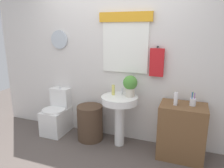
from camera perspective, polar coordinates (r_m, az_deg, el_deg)
back_wall at (r=3.38m, az=0.88°, el=6.93°), size 4.40×0.18×2.60m
toilet at (r=3.85m, az=-14.37°, el=-8.17°), size 0.38×0.51×0.77m
laundry_hamper at (r=3.52m, az=-5.87°, el=-10.22°), size 0.41×0.41×0.56m
pedestal_sink at (r=3.22m, az=2.04°, el=-6.48°), size 0.54×0.54×0.78m
faucet at (r=3.25m, az=2.75°, el=-1.92°), size 0.03×0.03×0.10m
wooden_cabinet at (r=3.16m, az=18.06°, el=-11.90°), size 0.61×0.44×0.77m
soap_bottle at (r=3.22m, az=0.34°, el=-1.58°), size 0.05×0.05×0.15m
potted_plant at (r=3.12m, az=4.88°, el=-0.13°), size 0.21×0.21×0.32m
lotion_bottle at (r=2.95m, az=16.65°, el=-3.81°), size 0.05×0.05×0.18m
toothbrush_cup at (r=3.02m, az=20.76°, el=-4.46°), size 0.08×0.08×0.19m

